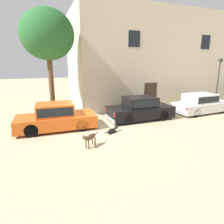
# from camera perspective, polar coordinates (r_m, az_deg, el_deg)

# --- Properties ---
(ground_plane) EXTENTS (80.00, 80.00, 0.00)m
(ground_plane) POSITION_cam_1_polar(r_m,az_deg,el_deg) (10.49, -4.21, -5.44)
(ground_plane) COLOR tan
(parked_sedan_nearest) EXTENTS (4.38, 1.87, 1.47)m
(parked_sedan_nearest) POSITION_cam_1_polar(r_m,az_deg,el_deg) (10.84, -16.54, -1.36)
(parked_sedan_nearest) COLOR #D15619
(parked_sedan_nearest) RESTS_ON ground_plane
(parked_sedan_second) EXTENTS (4.36, 1.84, 1.48)m
(parked_sedan_second) POSITION_cam_1_polar(r_m,az_deg,el_deg) (12.39, 8.46, 1.07)
(parked_sedan_second) COLOR black
(parked_sedan_second) RESTS_ON ground_plane
(parked_sedan_third) EXTENTS (4.54, 2.00, 1.41)m
(parked_sedan_third) POSITION_cam_1_polar(r_m,az_deg,el_deg) (15.38, 25.21, 2.38)
(parked_sedan_third) COLOR silver
(parked_sedan_third) RESTS_ON ground_plane
(apartment_block) EXTENTS (15.25, 7.00, 7.74)m
(apartment_block) POSITION_cam_1_polar(r_m,az_deg,el_deg) (19.18, 12.31, 15.10)
(apartment_block) COLOR beige
(apartment_block) RESTS_ON ground_plane
(stray_dog_spotted) EXTENTS (0.90, 0.65, 0.68)m
(stray_dog_spotted) POSITION_cam_1_polar(r_m,az_deg,el_deg) (8.34, -6.73, -7.65)
(stray_dog_spotted) COLOR brown
(stray_dog_spotted) RESTS_ON ground_plane
(stray_dog_tan) EXTENTS (0.99, 0.62, 0.37)m
(stray_dog_tan) POSITION_cam_1_polar(r_m,az_deg,el_deg) (10.02, 0.13, -5.43)
(stray_dog_tan) COLOR black
(stray_dog_tan) RESTS_ON ground_plane
(street_lamp) EXTENTS (0.22, 0.22, 3.93)m
(street_lamp) POSITION_cam_1_polar(r_m,az_deg,el_deg) (18.32, 29.38, 9.36)
(street_lamp) COLOR #2D2B28
(street_lamp) RESTS_ON ground_plane
(acacia_tree_left) EXTENTS (3.18, 2.86, 6.74)m
(acacia_tree_left) POSITION_cam_1_polar(r_m,az_deg,el_deg) (12.80, -18.85, 21.02)
(acacia_tree_left) COLOR brown
(acacia_tree_left) RESTS_ON ground_plane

